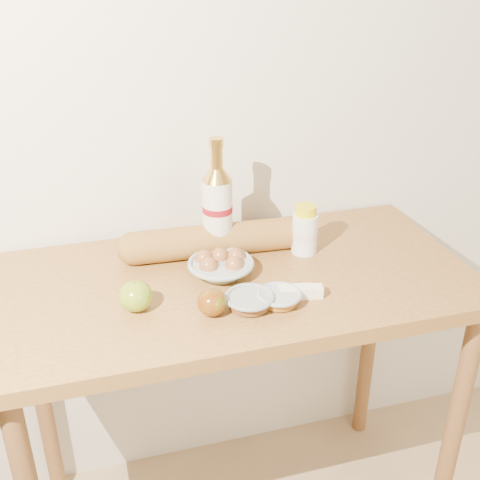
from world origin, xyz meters
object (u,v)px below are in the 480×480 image
(baguette, at_px, (216,240))
(cream_bottle, at_px, (305,231))
(egg_bowl, at_px, (221,266))
(bourbon_bottle, at_px, (218,209))
(table, at_px, (237,317))

(baguette, bearing_deg, cream_bottle, -9.06)
(cream_bottle, xyz_separation_m, egg_bowl, (-0.25, -0.05, -0.04))
(egg_bowl, xyz_separation_m, baguette, (0.01, 0.11, 0.02))
(bourbon_bottle, xyz_separation_m, egg_bowl, (-0.02, -0.11, -0.11))
(table, xyz_separation_m, egg_bowl, (-0.04, 0.02, 0.15))
(egg_bowl, relative_size, baguette, 0.37)
(bourbon_bottle, distance_m, cream_bottle, 0.24)
(cream_bottle, relative_size, baguette, 0.26)
(cream_bottle, height_order, baguette, cream_bottle)
(table, height_order, egg_bowl, egg_bowl)
(egg_bowl, height_order, baguette, baguette)
(bourbon_bottle, xyz_separation_m, baguette, (-0.01, -0.00, -0.09))
(cream_bottle, bearing_deg, table, -148.99)
(table, distance_m, bourbon_bottle, 0.29)
(table, distance_m, egg_bowl, 0.15)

